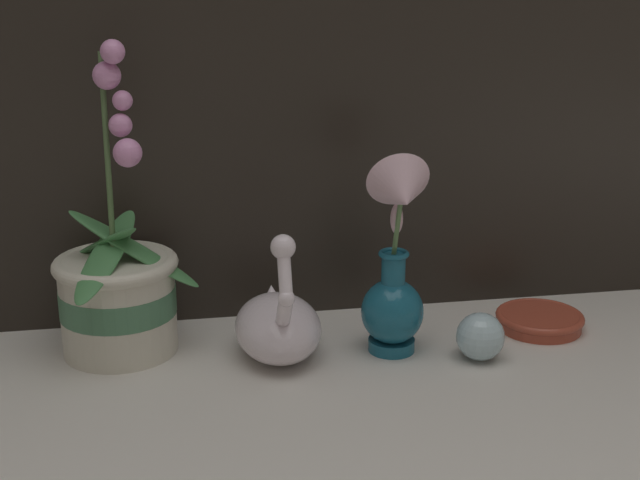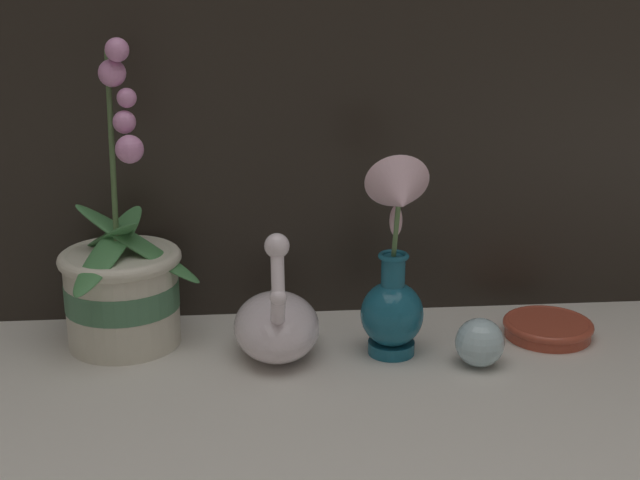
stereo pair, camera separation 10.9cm
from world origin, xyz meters
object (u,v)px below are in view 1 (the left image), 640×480
Objects in this scene: orchid_potted_plant at (118,290)px; blue_vase at (395,275)px; swan_figurine at (278,323)px; glass_sphere at (480,337)px; amber_dish at (540,319)px.

orchid_potted_plant reaches higher than blue_vase.
swan_figurine is 0.29m from glass_sphere.
blue_vase is at bearing -11.68° from orchid_potted_plant.
orchid_potted_plant is 0.53m from glass_sphere.
swan_figurine is at bearing 172.31° from blue_vase.
glass_sphere is 0.16m from amber_dish.
glass_sphere reaches higher than amber_dish.
blue_vase is 0.27m from amber_dish.
glass_sphere is at bearing -13.32° from orchid_potted_plant.
blue_vase reaches higher than swan_figurine.
blue_vase is (0.17, -0.02, 0.07)m from swan_figurine.
swan_figurine is (0.22, -0.06, -0.04)m from orchid_potted_plant.
orchid_potted_plant is 6.46× the size of glass_sphere.
swan_figurine is 0.18m from blue_vase.
orchid_potted_plant is at bearing 166.68° from glass_sphere.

